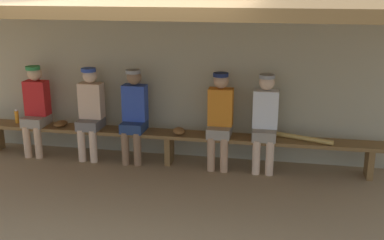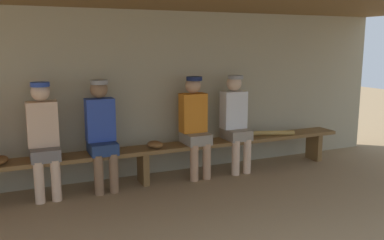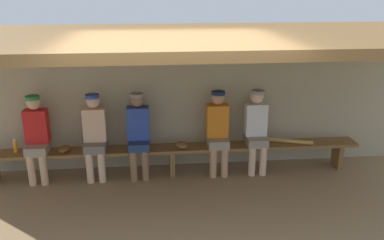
{
  "view_description": "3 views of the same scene",
  "coord_description": "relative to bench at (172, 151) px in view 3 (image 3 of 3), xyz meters",
  "views": [
    {
      "loc": [
        1.54,
        -4.69,
        2.52
      ],
      "look_at": [
        0.38,
        1.29,
        0.74
      ],
      "focal_mm": 44.24,
      "sensor_mm": 36.0,
      "label": 1
    },
    {
      "loc": [
        -1.51,
        -3.37,
        1.77
      ],
      "look_at": [
        0.47,
        1.06,
        0.87
      ],
      "focal_mm": 38.79,
      "sensor_mm": 36.0,
      "label": 2
    },
    {
      "loc": [
        -0.26,
        -4.41,
        2.91
      ],
      "look_at": [
        0.29,
        1.21,
        1.02
      ],
      "focal_mm": 38.12,
      "sensor_mm": 36.0,
      "label": 3
    }
  ],
  "objects": [
    {
      "name": "player_in_blue",
      "position": [
        0.73,
        0.0,
        0.36
      ],
      "size": [
        0.34,
        0.42,
        1.34
      ],
      "color": "gray",
      "rests_on": "ground"
    },
    {
      "name": "player_rightmost",
      "position": [
        -1.18,
        0.0,
        0.36
      ],
      "size": [
        0.34,
        0.42,
        1.34
      ],
      "color": "slate",
      "rests_on": "ground"
    },
    {
      "name": "dugout_roof",
      "position": [
        0.0,
        -0.85,
        1.87
      ],
      "size": [
        8.0,
        2.8,
        0.12
      ],
      "primitive_type": "cube",
      "color": "brown",
      "rests_on": "back_wall"
    },
    {
      "name": "player_in_white",
      "position": [
        1.35,
        0.0,
        0.36
      ],
      "size": [
        0.34,
        0.42,
        1.34
      ],
      "color": "gray",
      "rests_on": "ground"
    },
    {
      "name": "player_leftmost",
      "position": [
        -0.51,
        0.0,
        0.36
      ],
      "size": [
        0.34,
        0.42,
        1.34
      ],
      "color": "navy",
      "rests_on": "ground"
    },
    {
      "name": "bench",
      "position": [
        0.0,
        0.0,
        0.0
      ],
      "size": [
        6.0,
        0.36,
        0.46
      ],
      "color": "brown",
      "rests_on": "ground"
    },
    {
      "name": "player_in_red",
      "position": [
        -2.04,
        0.0,
        0.36
      ],
      "size": [
        0.34,
        0.42,
        1.34
      ],
      "color": "gray",
      "rests_on": "ground"
    },
    {
      "name": "baseball_bat",
      "position": [
        1.88,
        -0.0,
        0.11
      ],
      "size": [
        0.77,
        0.33,
        0.07
      ],
      "primitive_type": "cylinder",
      "rotation": [
        0.0,
        1.57,
        -0.35
      ],
      "color": "tan",
      "rests_on": "bench"
    },
    {
      "name": "water_bottle_green",
      "position": [
        -2.38,
        0.03,
        0.17
      ],
      "size": [
        0.06,
        0.06,
        0.21
      ],
      "color": "orange",
      "rests_on": "bench"
    },
    {
      "name": "baseball_glove_worn",
      "position": [
        0.15,
        -0.04,
        0.12
      ],
      "size": [
        0.24,
        0.28,
        0.09
      ],
      "primitive_type": "ellipsoid",
      "rotation": [
        0.0,
        0.0,
        1.92
      ],
      "color": "brown",
      "rests_on": "bench"
    },
    {
      "name": "baseball_glove_dark_brown",
      "position": [
        -1.65,
        -0.03,
        0.12
      ],
      "size": [
        0.23,
        0.28,
        0.09
      ],
      "primitive_type": "ellipsoid",
      "rotation": [
        0.0,
        0.0,
        4.4
      ],
      "color": "brown",
      "rests_on": "bench"
    },
    {
      "name": "ground_plane",
      "position": [
        0.0,
        -1.55,
        -0.39
      ],
      "size": [
        24.0,
        24.0,
        0.0
      ],
      "primitive_type": "plane",
      "color": "#937754"
    },
    {
      "name": "back_wall",
      "position": [
        0.0,
        0.45,
        0.71
      ],
      "size": [
        8.0,
        0.2,
        2.2
      ],
      "primitive_type": "cube",
      "color": "tan",
      "rests_on": "ground"
    }
  ]
}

